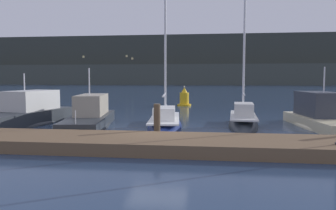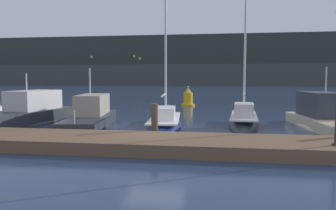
{
  "view_description": "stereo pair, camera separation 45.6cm",
  "coord_description": "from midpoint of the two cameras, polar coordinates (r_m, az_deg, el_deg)",
  "views": [
    {
      "loc": [
        2.13,
        -13.52,
        2.64
      ],
      "look_at": [
        0.0,
        3.66,
        1.2
      ],
      "focal_mm": 35.0,
      "sensor_mm": 36.0,
      "label": 1
    },
    {
      "loc": [
        2.58,
        -13.45,
        2.64
      ],
      "look_at": [
        0.0,
        3.66,
        1.2
      ],
      "focal_mm": 35.0,
      "sensor_mm": 36.0,
      "label": 2
    }
  ],
  "objects": [
    {
      "name": "hillside_backdrop",
      "position": [
        131.31,
        5.43,
        7.41
      ],
      "size": [
        240.0,
        23.0,
        18.97
      ],
      "color": "#333833",
      "rests_on": "ground"
    },
    {
      "name": "motorboat_berth_3",
      "position": [
        20.34,
        -24.18,
        -2.08
      ],
      "size": [
        3.55,
        7.31,
        3.36
      ],
      "color": "#2D3338",
      "rests_on": "ground"
    },
    {
      "name": "channel_buoy",
      "position": [
        30.92,
        2.43,
        1.14
      ],
      "size": [
        1.3,
        1.3,
        1.87
      ],
      "color": "gold",
      "rests_on": "ground"
    },
    {
      "name": "motorboat_berth_7",
      "position": [
        19.26,
        24.69,
        -2.53
      ],
      "size": [
        3.13,
        7.15,
        3.68
      ],
      "color": "beige",
      "rests_on": "ground"
    },
    {
      "name": "sailboat_berth_5",
      "position": [
        17.65,
        -1.28,
        -3.42
      ],
      "size": [
        2.4,
        6.52,
        9.0
      ],
      "color": "navy",
      "rests_on": "ground"
    },
    {
      "name": "sailboat_berth_6",
      "position": [
        18.32,
        12.23,
        -3.14
      ],
      "size": [
        2.03,
        5.74,
        7.92
      ],
      "color": "#2D3338",
      "rests_on": "ground"
    },
    {
      "name": "ground_plane",
      "position": [
        13.94,
        -2.8,
        -6.17
      ],
      "size": [
        400.0,
        400.0,
        0.0
      ],
      "primitive_type": "plane",
      "color": "navy"
    },
    {
      "name": "dock",
      "position": [
        12.22,
        -4.22,
        -6.66
      ],
      "size": [
        41.76,
        2.8,
        0.45
      ],
      "primitive_type": "cube",
      "color": "brown",
      "rests_on": "ground"
    },
    {
      "name": "motorboat_berth_4",
      "position": [
        18.22,
        -14.13,
        -2.75
      ],
      "size": [
        3.19,
        7.5,
        3.63
      ],
      "color": "#2D3338",
      "rests_on": "ground"
    },
    {
      "name": "mooring_pile_2",
      "position": [
        13.72,
        -2.88,
        -3.05
      ],
      "size": [
        0.28,
        0.28,
        1.56
      ],
      "primitive_type": "cylinder",
      "color": "#4C3D2D",
      "rests_on": "ground"
    }
  ]
}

